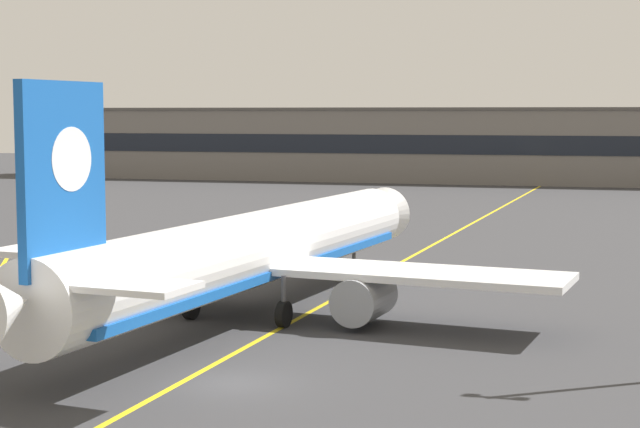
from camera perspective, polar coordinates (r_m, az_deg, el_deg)
name	(u,v)px	position (r m, az deg, el deg)	size (l,w,h in m)	color
ground_plane	(234,383)	(40.71, -4.80, -9.32)	(400.00, 400.00, 0.00)	#353538
taxiway_centreline	(387,270)	(69.09, 3.72, -3.11)	(0.30, 180.00, 0.01)	yellow
airliner_foreground	(253,252)	(52.98, -3.75, -2.10)	(32.35, 41.47, 11.65)	white
terminal_building	(556,146)	(156.01, 12.91, 3.71)	(169.57, 12.40, 11.24)	slate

